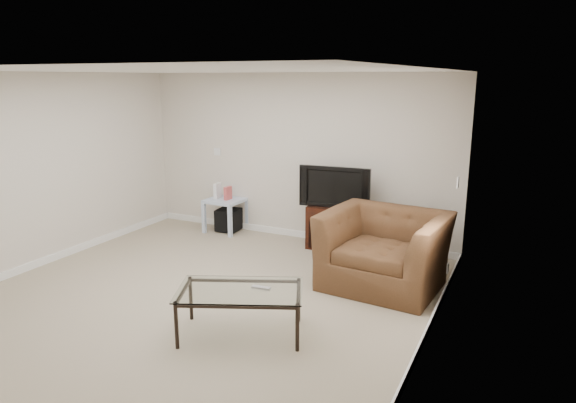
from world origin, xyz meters
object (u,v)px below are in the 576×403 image
at_px(tv_stand, 336,227).
at_px(coffee_table, 241,312).
at_px(recliner, 385,237).
at_px(subwoofer, 229,220).
at_px(side_table, 226,215).
at_px(television, 336,186).

distance_m(tv_stand, coffee_table, 2.87).
bearing_deg(recliner, subwoofer, 164.12).
bearing_deg(tv_stand, side_table, 177.80).
bearing_deg(side_table, television, -0.95).
bearing_deg(television, coffee_table, -92.79).
relative_size(tv_stand, side_table, 1.36).
distance_m(television, side_table, 2.00).
relative_size(side_table, coffee_table, 0.47).
relative_size(television, side_table, 1.71).
relative_size(side_table, recliner, 0.41).
xyz_separation_m(television, side_table, (-1.89, 0.03, -0.66)).
distance_m(television, recliner, 1.49).
bearing_deg(television, subwoofer, 173.61).
height_order(tv_stand, subwoofer, tv_stand).
distance_m(television, subwoofer, 2.00).
xyz_separation_m(television, recliner, (1.01, -1.05, -0.33)).
bearing_deg(subwoofer, coffee_table, -55.88).
xyz_separation_m(side_table, coffee_table, (1.99, -2.86, -0.04)).
distance_m(subwoofer, recliner, 3.10).
distance_m(tv_stand, subwoofer, 1.86).
xyz_separation_m(subwoofer, recliner, (2.86, -1.10, 0.41)).
xyz_separation_m(tv_stand, coffee_table, (0.10, -2.86, -0.08)).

